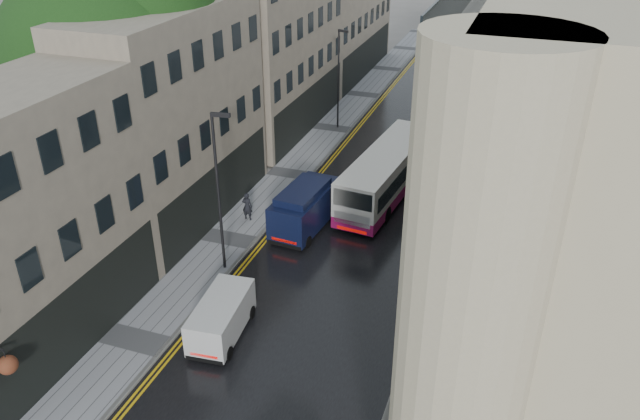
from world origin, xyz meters
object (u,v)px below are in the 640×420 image
Objects in this scene: tree_near at (108,91)px; lamp_post_near at (219,195)px; white_van at (191,336)px; navy_van at (274,218)px; lamp_post_far at (338,80)px; tree_far at (231,46)px; pedestrian at (247,206)px; white_lorry at (455,120)px; cream_bus at (350,191)px.

lamp_post_near is (7.61, -3.23, -3.01)m from tree_near.
white_van is 0.76× the size of navy_van.
lamp_post_near is at bearing -70.37° from lamp_post_far.
tree_far reaches higher than lamp_post_far.
tree_far reaches higher than white_van.
pedestrian is (-2.44, 10.25, 0.04)m from white_van.
navy_van is at bearing 149.28° from pedestrian.
tree_near is at bearing -144.47° from white_lorry.
white_van is at bearing 103.68° from pedestrian.
tree_near is at bearing 130.07° from white_van.
tree_far reaches higher than white_lorry.
cream_bus is at bearing -118.21° from white_lorry.
tree_near is at bearing 148.37° from lamp_post_near.
tree_far is 3.34× the size of white_van.
white_van is at bearing -67.37° from lamp_post_far.
white_van is at bearing -95.05° from cream_bus.
white_van is 2.38× the size of pedestrian.
tree_near is at bearing -155.45° from cream_bus.
cream_bus is 2.08× the size of navy_van.
tree_near is 2.81× the size of navy_van.
tree_far reaches higher than pedestrian.
lamp_post_far reaches higher than white_van.
tree_near is 8.80m from lamp_post_near.
navy_van is 16.30m from lamp_post_far.
cream_bus is at bearing 73.64° from white_van.
navy_van is 0.70× the size of lamp_post_far.
lamp_post_near is at bearing -22.99° from tree_near.
lamp_post_far reaches higher than cream_bus.
lamp_post_near is at bearing 101.88° from pedestrian.
lamp_post_near reaches higher than navy_van.
pedestrian is at bearing 92.96° from lamp_post_near.
pedestrian is 0.22× the size of lamp_post_far.
white_van is at bearing -83.81° from lamp_post_near.
white_lorry is 2.40× the size of white_van.
cream_bus reaches higher than pedestrian.
tree_near is at bearing -91.32° from tree_far.
white_lorry is 24.02m from white_van.
white_lorry is at bearing 56.68° from lamp_post_near.
navy_van is at bearing -119.88° from cream_bus.
white_van is at bearing -112.38° from white_lorry.
cream_bus is 13.10m from white_van.
lamp_post_near is (-7.99, -17.39, 1.57)m from white_lorry.
navy_van is 0.65× the size of lamp_post_near.
white_van is (-2.45, -12.86, -0.56)m from cream_bus.
cream_bus is 8.57m from lamp_post_near.
white_van is 0.53× the size of lamp_post_far.
white_lorry is 1.17× the size of lamp_post_near.
white_van reaches higher than pedestrian.
pedestrian is 0.21× the size of lamp_post_near.
white_lorry is 15.69m from pedestrian.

